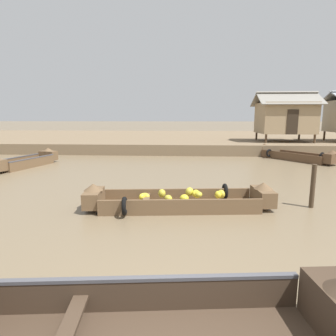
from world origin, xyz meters
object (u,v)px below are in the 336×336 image
Objects in this scene: viewer_boat at (145,331)px; mooring_post at (313,186)px; banana_boat at (179,200)px; fishing_skiff_distant at (294,156)px; cargo_boat_upstream at (25,161)px; stilt_house_left at (285,117)px.

viewer_boat is 7.20m from mooring_post.
viewer_boat reaches higher than banana_boat.
viewer_boat is 1.13× the size of fishing_skiff_distant.
fishing_skiff_distant is at bearing 73.04° from mooring_post.
cargo_boat_upstream is 14.12m from mooring_post.
cargo_boat_upstream is (-8.59, 6.73, 0.06)m from banana_boat.
fishing_skiff_distant is at bearing 12.52° from cargo_boat_upstream.
banana_boat is at bearing -124.49° from fishing_skiff_distant.
banana_boat is 12.37m from fishing_skiff_distant.
banana_boat is 1.05× the size of viewer_boat.
fishing_skiff_distant is 10.34m from mooring_post.
banana_boat is 1.19× the size of fishing_skiff_distant.
mooring_post is (-3.01, -9.88, 0.38)m from fishing_skiff_distant.
viewer_boat reaches higher than fishing_skiff_distant.
banana_boat is 4.03m from mooring_post.
banana_boat is 17.27m from stilt_house_left.
banana_boat is 1.22× the size of stilt_house_left.
viewer_boat is 1.16× the size of stilt_house_left.
cargo_boat_upstream reaches higher than banana_boat.
stilt_house_left is at bearing 68.45° from viewer_boat.
fishing_skiff_distant is at bearing -100.14° from stilt_house_left.
mooring_post reaches higher than banana_boat.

